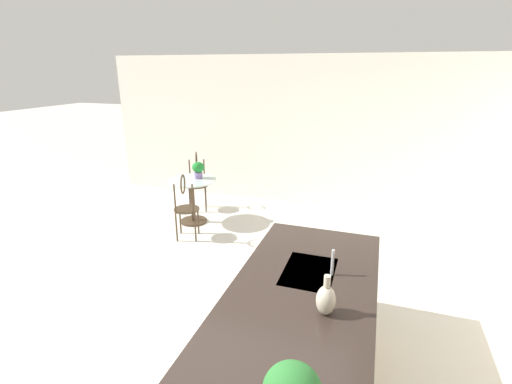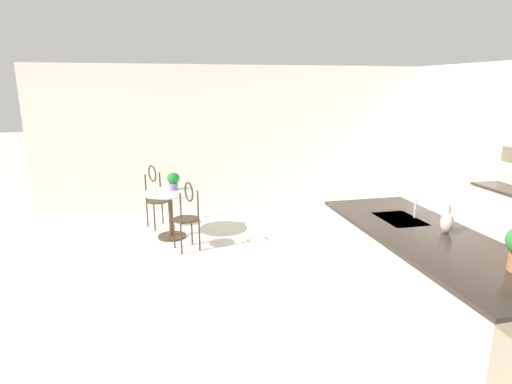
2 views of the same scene
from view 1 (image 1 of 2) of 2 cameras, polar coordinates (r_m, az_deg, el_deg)
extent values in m
plane|color=beige|center=(3.64, -7.95, -24.30)|extent=(40.00, 40.00, 0.00)
cube|color=silver|center=(6.82, 7.65, 9.07)|extent=(0.12, 7.80, 2.70)
cube|color=beige|center=(2.92, 5.48, -25.58)|extent=(2.70, 0.96, 0.88)
cube|color=#2D231E|center=(2.62, 5.81, -18.34)|extent=(2.80, 1.06, 0.04)
cube|color=#B2B5BA|center=(3.06, 8.19, -12.28)|extent=(0.56, 0.40, 0.03)
cylinder|color=#3D2D1E|center=(6.33, -9.60, -4.43)|extent=(0.44, 0.44, 0.03)
cylinder|color=#3D2D1E|center=(6.20, -9.78, -1.34)|extent=(0.07, 0.07, 0.69)
cylinder|color=#B2C6C1|center=(6.08, -9.96, 1.80)|extent=(0.80, 0.80, 0.01)
cylinder|color=#3D2D1E|center=(6.65, -7.81, -1.22)|extent=(0.03, 0.03, 0.45)
cylinder|color=#3D2D1E|center=(6.67, -10.21, -1.31)|extent=(0.03, 0.03, 0.45)
cylinder|color=#3D2D1E|center=(6.92, -7.78, -0.43)|extent=(0.03, 0.03, 0.45)
cylinder|color=#3D2D1E|center=(6.93, -10.09, -0.52)|extent=(0.03, 0.03, 0.45)
cylinder|color=#3D2D1E|center=(6.71, -9.07, 1.03)|extent=(0.51, 0.51, 0.02)
cylinder|color=#3D2D1E|center=(6.79, -8.03, 3.18)|extent=(0.03, 0.03, 0.45)
cylinder|color=#3D2D1E|center=(6.81, -10.22, 3.09)|extent=(0.03, 0.03, 0.45)
torus|color=#3D2D1E|center=(6.74, -9.22, 4.98)|extent=(0.27, 0.14, 0.28)
cylinder|color=#3D2D1E|center=(5.86, -11.65, -4.26)|extent=(0.03, 0.03, 0.45)
cylinder|color=#3D2D1E|center=(5.81, -8.94, -4.30)|extent=(0.03, 0.03, 0.45)
cylinder|color=#3D2D1E|center=(5.61, -12.22, -5.37)|extent=(0.03, 0.03, 0.45)
cylinder|color=#3D2D1E|center=(5.55, -9.38, -5.43)|extent=(0.03, 0.03, 0.45)
cylinder|color=#3D2D1E|center=(5.62, -10.69, -2.63)|extent=(0.48, 0.48, 0.02)
cylinder|color=#3D2D1E|center=(5.43, -12.46, -1.08)|extent=(0.03, 0.03, 0.45)
cylinder|color=#3D2D1E|center=(5.38, -9.75, -1.09)|extent=(0.03, 0.03, 0.45)
torus|color=#3D2D1E|center=(5.33, -11.26, 1.19)|extent=(0.28, 0.11, 0.28)
cylinder|color=#B2B5BA|center=(2.98, 11.76, -10.66)|extent=(0.02, 0.02, 0.22)
cylinder|color=#7A669E|center=(6.14, -8.89, 2.60)|extent=(0.13, 0.13, 0.11)
ellipsoid|color=#1D792D|center=(6.10, -8.96, 3.80)|extent=(0.20, 0.20, 0.18)
ellipsoid|color=#BCB29E|center=(2.56, 10.76, -16.14)|extent=(0.13, 0.13, 0.21)
cylinder|color=#BCB29E|center=(2.48, 10.96, -13.41)|extent=(0.04, 0.04, 0.08)
camera|label=2|loc=(3.22, -94.01, -3.88)|focal=29.38mm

